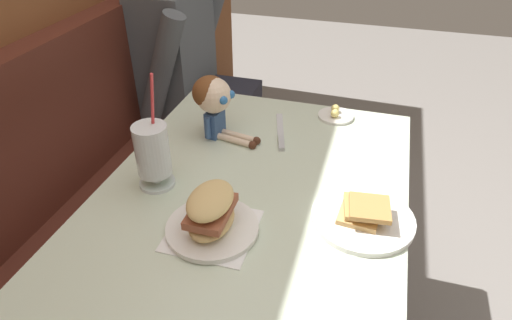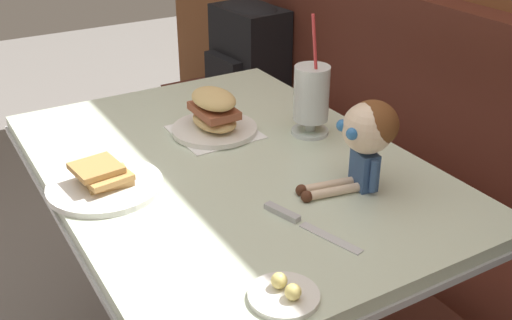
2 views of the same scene
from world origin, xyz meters
TOP-DOWN VIEW (x-y plane):
  - booth_bench at (0.00, 0.81)m, footprint 2.60×0.48m
  - diner_table at (0.00, 0.18)m, footprint 1.11×0.81m
  - toast_plate at (-0.03, -0.11)m, footprint 0.25×0.25m
  - milkshake_glass at (-0.04, 0.44)m, footprint 0.10×0.10m
  - sandwich_plate at (-0.17, 0.23)m, footprint 0.22×0.22m
  - butter_saucer at (0.47, 0.03)m, footprint 0.12×0.12m
  - butter_knife at (0.29, 0.17)m, footprint 0.23×0.08m
  - seated_doll at (0.25, 0.38)m, footprint 0.13×0.23m
  - backpack at (-0.96, 0.78)m, footprint 0.32×0.27m

SIDE VIEW (x-z plane):
  - booth_bench at x=0.00m, z-range -0.17..0.83m
  - diner_table at x=0.00m, z-range 0.17..0.91m
  - backpack at x=-0.96m, z-range 0.46..0.86m
  - butter_knife at x=0.29m, z-range 0.74..0.75m
  - butter_saucer at x=0.47m, z-range 0.73..0.77m
  - toast_plate at x=-0.03m, z-range 0.73..0.78m
  - sandwich_plate at x=-0.17m, z-range 0.73..0.84m
  - milkshake_glass at x=-0.04m, z-range 0.68..1.00m
  - seated_doll at x=0.25m, z-range 0.77..0.97m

